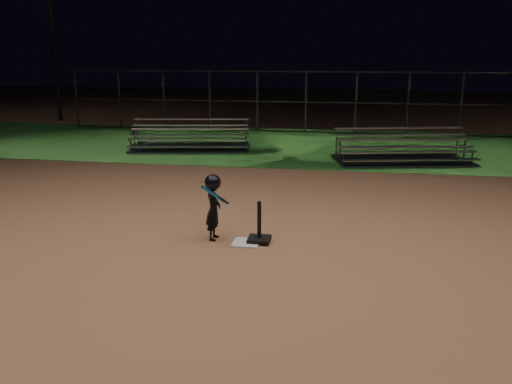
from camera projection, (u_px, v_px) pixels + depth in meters
name	position (u px, v px, depth m)	size (l,w,h in m)	color
ground	(246.00, 243.00, 8.89)	(80.00, 80.00, 0.00)	#946143
grass_strip	(298.00, 145.00, 18.41)	(60.00, 8.00, 0.01)	#1C4C18
home_plate	(246.00, 243.00, 8.89)	(0.45, 0.45, 0.02)	beige
batting_tee	(259.00, 234.00, 8.92)	(0.38, 0.38, 0.71)	black
child_batter	(213.00, 205.00, 8.94)	(0.41, 0.59, 1.17)	black
bleacher_left	(190.00, 143.00, 17.66)	(4.24, 2.58, 0.97)	#BCBCC1
bleacher_right	(403.00, 155.00, 15.52)	(4.27, 2.74, 0.97)	#A2A2A6
backstop_fence	(306.00, 102.00, 20.95)	(20.08, 0.08, 2.50)	#38383D
light_pole_left	(50.00, 13.00, 23.79)	(0.90, 0.53, 8.30)	#2D2D30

